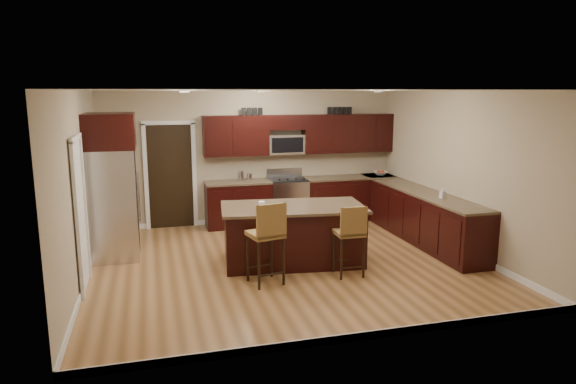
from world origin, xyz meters
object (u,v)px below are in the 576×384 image
object	(u,v)px
stool_left	(267,234)
stool_right	(351,232)
refrigerator	(113,185)
island	(293,236)
range	(288,200)

from	to	relation	value
stool_left	stool_right	size ratio (longest dim) A/B	1.11
stool_left	refrigerator	distance (m)	2.87
island	stool_right	size ratio (longest dim) A/B	2.19
refrigerator	stool_left	bearing A→B (deg)	-41.49
range	island	distance (m)	2.52
island	refrigerator	bearing A→B (deg)	165.99
range	refrigerator	size ratio (longest dim) A/B	0.47
stool_left	stool_right	xyz separation A→B (m)	(1.24, 0.00, -0.07)
island	stool_left	distance (m)	1.09
stool_left	stool_right	bearing A→B (deg)	-12.99
stool_right	refrigerator	bearing A→B (deg)	151.82
range	island	world-z (taller)	range
stool_right	refrigerator	world-z (taller)	refrigerator
range	stool_right	size ratio (longest dim) A/B	1.03
stool_left	stool_right	distance (m)	1.24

